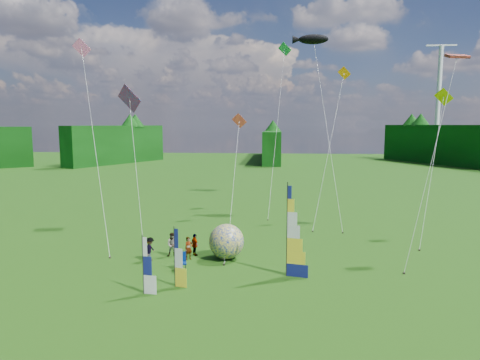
# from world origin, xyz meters

# --- Properties ---
(ground) EXTENTS (220.00, 220.00, 0.00)m
(ground) POSITION_xyz_m (0.00, 0.00, 0.00)
(ground) COLOR #2B500F
(ground) RESTS_ON ground
(treeline_ring) EXTENTS (210.00, 210.00, 8.00)m
(treeline_ring) POSITION_xyz_m (0.00, 0.00, 4.00)
(treeline_ring) COLOR #0D490F
(treeline_ring) RESTS_ON ground
(turbine_right) EXTENTS (8.00, 1.20, 30.00)m
(turbine_right) POSITION_xyz_m (45.00, 102.00, 15.00)
(turbine_right) COLOR silver
(turbine_right) RESTS_ON ground
(feather_banner_main) EXTENTS (1.42, 0.42, 5.34)m
(feather_banner_main) POSITION_xyz_m (1.81, 2.99, 2.67)
(feather_banner_main) COLOR navy
(feather_banner_main) RESTS_ON ground
(side_banner_left) EXTENTS (0.91, 0.33, 3.24)m
(side_banner_left) POSITION_xyz_m (-4.29, 0.80, 1.62)
(side_banner_left) COLOR yellow
(side_banner_left) RESTS_ON ground
(side_banner_far) EXTENTS (0.91, 0.21, 3.04)m
(side_banner_far) POSITION_xyz_m (-5.68, -0.33, 1.52)
(side_banner_far) COLOR white
(side_banner_far) RESTS_ON ground
(bol_inflatable) EXTENTS (2.63, 2.63, 2.32)m
(bol_inflatable) POSITION_xyz_m (-2.06, 5.92, 1.16)
(bol_inflatable) COLOR navy
(bol_inflatable) RESTS_ON ground
(spectator_a) EXTENTS (0.65, 0.65, 1.52)m
(spectator_a) POSITION_xyz_m (-4.51, 5.49, 0.76)
(spectator_a) COLOR #66594C
(spectator_a) RESTS_ON ground
(spectator_b) EXTENTS (0.83, 0.49, 1.62)m
(spectator_b) POSITION_xyz_m (-5.71, 6.05, 0.81)
(spectator_b) COLOR #66594C
(spectator_b) RESTS_ON ground
(spectator_c) EXTENTS (0.48, 1.04, 1.56)m
(spectator_c) POSITION_xyz_m (-6.93, 5.00, 0.78)
(spectator_c) COLOR #66594C
(spectator_c) RESTS_ON ground
(spectator_d) EXTENTS (0.82, 0.92, 1.50)m
(spectator_d) POSITION_xyz_m (-4.27, 6.37, 0.75)
(spectator_d) COLOR #66594C
(spectator_d) RESTS_ON ground
(camp_chair) EXTENTS (0.80, 0.80, 1.12)m
(camp_chair) POSITION_xyz_m (-4.50, 3.29, 0.56)
(camp_chair) COLOR #00144A
(camp_chair) RESTS_ON ground
(kite_whale) EXTENTS (9.72, 16.94, 19.46)m
(kite_whale) POSITION_xyz_m (5.73, 19.69, 9.73)
(kite_whale) COLOR black
(kite_whale) RESTS_ON ground
(kite_rainbow_delta) EXTENTS (11.87, 14.47, 13.26)m
(kite_rainbow_delta) POSITION_xyz_m (-10.30, 12.59, 6.63)
(kite_rainbow_delta) COLOR red
(kite_rainbow_delta) RESTS_ON ground
(kite_parafoil) EXTENTS (8.31, 9.56, 14.94)m
(kite_parafoil) POSITION_xyz_m (11.05, 6.87, 7.47)
(kite_parafoil) COLOR red
(kite_parafoil) RESTS_ON ground
(small_kite_red) EXTENTS (2.72, 10.08, 10.36)m
(small_kite_red) POSITION_xyz_m (-2.55, 16.22, 5.18)
(small_kite_red) COLOR #C9412C
(small_kite_red) RESTS_ON ground
(small_kite_orange) EXTENTS (5.63, 9.55, 14.66)m
(small_kite_orange) POSITION_xyz_m (5.80, 17.19, 7.33)
(small_kite_orange) COLOR #FF9103
(small_kite_orange) RESTS_ON ground
(small_kite_yellow) EXTENTS (8.02, 10.28, 12.25)m
(small_kite_yellow) POSITION_xyz_m (12.95, 12.18, 6.13)
(small_kite_yellow) COLOR #DADD00
(small_kite_yellow) RESTS_ON ground
(small_kite_pink) EXTENTS (7.63, 9.12, 15.77)m
(small_kite_pink) POSITION_xyz_m (-11.76, 8.22, 7.88)
(small_kite_pink) COLOR #E45F9A
(small_kite_pink) RESTS_ON ground
(small_kite_green) EXTENTS (8.85, 14.75, 18.62)m
(small_kite_green) POSITION_xyz_m (1.15, 23.31, 9.31)
(small_kite_green) COLOR green
(small_kite_green) RESTS_ON ground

